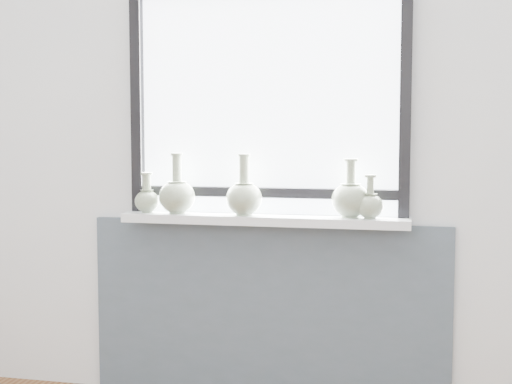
% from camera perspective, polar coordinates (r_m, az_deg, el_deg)
% --- Properties ---
extents(back_wall, '(3.60, 0.02, 2.60)m').
position_cam_1_polar(back_wall, '(3.33, 0.98, 5.19)').
color(back_wall, silver).
rests_on(back_wall, ground).
extents(apron_panel, '(1.70, 0.03, 0.86)m').
position_cam_1_polar(apron_panel, '(3.41, 0.86, -9.61)').
color(apron_panel, '#495464').
rests_on(apron_panel, ground).
extents(windowsill, '(1.32, 0.18, 0.04)m').
position_cam_1_polar(windowsill, '(3.25, 0.62, -2.22)').
color(windowsill, silver).
rests_on(windowsill, apron_panel).
extents(window, '(1.30, 0.06, 1.05)m').
position_cam_1_polar(window, '(3.29, 0.86, 7.65)').
color(window, black).
rests_on(window, windowsill).
extents(vase_a, '(0.11, 0.11, 0.19)m').
position_cam_1_polar(vase_a, '(3.39, -8.72, -0.55)').
color(vase_a, '#91A083').
rests_on(vase_a, windowsill).
extents(vase_b, '(0.17, 0.17, 0.28)m').
position_cam_1_polar(vase_b, '(3.33, -6.34, -0.21)').
color(vase_b, '#91A083').
rests_on(vase_b, windowsill).
extents(vase_c, '(0.17, 0.17, 0.28)m').
position_cam_1_polar(vase_c, '(3.24, -0.97, -0.33)').
color(vase_c, '#91A083').
rests_on(vase_c, windowsill).
extents(vase_d, '(0.17, 0.17, 0.26)m').
position_cam_1_polar(vase_d, '(3.19, 7.57, -0.48)').
color(vase_d, '#91A083').
rests_on(vase_d, windowsill).
extents(vase_e, '(0.12, 0.12, 0.19)m').
position_cam_1_polar(vase_e, '(3.16, 9.12, -0.98)').
color(vase_e, '#91A083').
rests_on(vase_e, windowsill).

